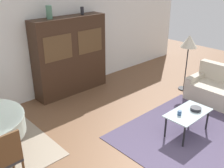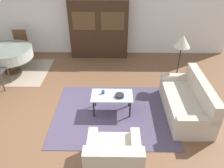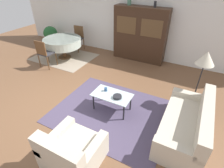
{
  "view_description": "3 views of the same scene",
  "coord_description": "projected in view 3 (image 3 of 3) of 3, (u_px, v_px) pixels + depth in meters",
  "views": [
    {
      "loc": [
        -2.78,
        -1.81,
        2.87
      ],
      "look_at": [
        0.2,
        1.4,
        0.95
      ],
      "focal_mm": 42.0,
      "sensor_mm": 36.0,
      "label": 1
    },
    {
      "loc": [
        1.18,
        -3.63,
        3.26
      ],
      "look_at": [
        1.11,
        0.31,
        0.75
      ],
      "focal_mm": 35.0,
      "sensor_mm": 36.0,
      "label": 2
    },
    {
      "loc": [
        2.63,
        -2.57,
        2.9
      ],
      "look_at": [
        1.11,
        0.31,
        0.75
      ],
      "focal_mm": 28.0,
      "sensor_mm": 36.0,
      "label": 3
    }
  ],
  "objects": [
    {
      "name": "coffee_table",
      "position": [
        112.0,
        96.0,
        4.09
      ],
      "size": [
        0.92,
        0.51,
        0.45
      ],
      "color": "black",
      "rests_on": "area_rug"
    },
    {
      "name": "dining_rug",
      "position": [
        64.0,
        57.0,
        6.87
      ],
      "size": [
        2.22,
        1.7,
        0.01
      ],
      "color": "gray",
      "rests_on": "ground_plane"
    },
    {
      "name": "vase_short",
      "position": [
        155.0,
        4.0,
        5.5
      ],
      "size": [
        0.08,
        0.08,
        0.18
      ],
      "color": "#232328",
      "rests_on": "display_cabinet"
    },
    {
      "name": "ground_plane",
      "position": [
        68.0,
        103.0,
        4.52
      ],
      "size": [
        14.0,
        14.0,
        0.0
      ],
      "primitive_type": "plane",
      "color": "brown"
    },
    {
      "name": "dining_chair_near",
      "position": [
        44.0,
        52.0,
        5.87
      ],
      "size": [
        0.44,
        0.44,
        0.97
      ],
      "color": "brown",
      "rests_on": "dining_rug"
    },
    {
      "name": "dining_table",
      "position": [
        62.0,
        42.0,
        6.51
      ],
      "size": [
        1.39,
        1.39,
        0.75
      ],
      "color": "brown",
      "rests_on": "dining_rug"
    },
    {
      "name": "couch",
      "position": [
        187.0,
        125.0,
        3.48
      ],
      "size": [
        0.82,
        1.78,
        0.83
      ],
      "rotation": [
        0.0,
        0.0,
        1.57
      ],
      "color": "beige",
      "rests_on": "ground_plane"
    },
    {
      "name": "bowl",
      "position": [
        117.0,
        97.0,
        3.95
      ],
      "size": [
        0.2,
        0.2,
        0.06
      ],
      "color": "#232328",
      "rests_on": "coffee_table"
    },
    {
      "name": "cup",
      "position": [
        106.0,
        89.0,
        4.17
      ],
      "size": [
        0.07,
        0.07,
        0.09
      ],
      "color": "#33517A",
      "rests_on": "coffee_table"
    },
    {
      "name": "potted_plant",
      "position": [
        51.0,
        34.0,
        7.86
      ],
      "size": [
        0.61,
        0.61,
        0.79
      ],
      "color": "#93664C",
      "rests_on": "ground_plane"
    },
    {
      "name": "area_rug",
      "position": [
        112.0,
        112.0,
        4.24
      ],
      "size": [
        2.69,
        2.19,
        0.01
      ],
      "color": "#4C425B",
      "rests_on": "ground_plane"
    },
    {
      "name": "floor_lamp",
      "position": [
        206.0,
        60.0,
        3.83
      ],
      "size": [
        0.41,
        0.41,
        1.43
      ],
      "color": "black",
      "rests_on": "ground_plane"
    },
    {
      "name": "wall_back",
      "position": [
        127.0,
        19.0,
        6.46
      ],
      "size": [
        10.0,
        0.06,
        2.7
      ],
      "color": "white",
      "rests_on": "ground_plane"
    },
    {
      "name": "display_cabinet",
      "position": [
        140.0,
        35.0,
        6.23
      ],
      "size": [
        1.88,
        0.45,
        1.88
      ],
      "color": "#382316",
      "rests_on": "ground_plane"
    },
    {
      "name": "armchair",
      "position": [
        72.0,
        152.0,
        2.97
      ],
      "size": [
        0.9,
        0.87,
        0.8
      ],
      "color": "beige",
      "rests_on": "ground_plane"
    },
    {
      "name": "dining_chair_far",
      "position": [
        77.0,
        37.0,
        7.21
      ],
      "size": [
        0.44,
        0.44,
        0.97
      ],
      "rotation": [
        0.0,
        0.0,
        3.14
      ],
      "color": "brown",
      "rests_on": "dining_rug"
    },
    {
      "name": "vase_tall",
      "position": [
        129.0,
        0.0,
        5.82
      ],
      "size": [
        0.13,
        0.13,
        0.29
      ],
      "color": "#4C7A60",
      "rests_on": "display_cabinet"
    }
  ]
}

